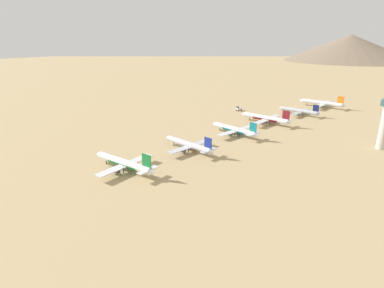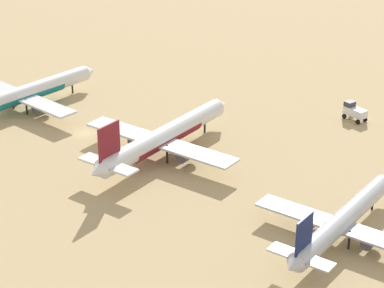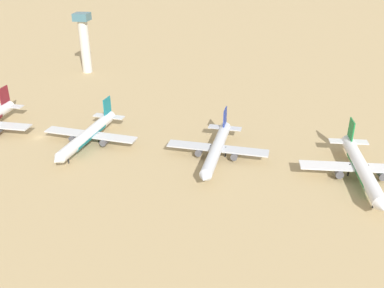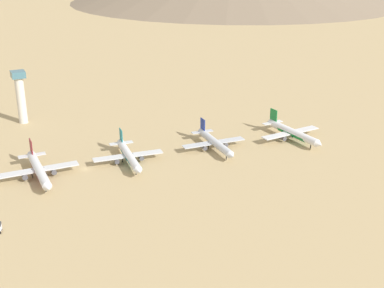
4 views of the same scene
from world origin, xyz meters
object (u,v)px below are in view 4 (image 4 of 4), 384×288
Objects in this scene: parked_jet_2 at (39,170)px; control_tower at (20,94)px; parked_jet_3 at (129,155)px; parked_jet_4 at (215,142)px; parked_jet_5 at (292,132)px.

control_tower is (-78.30, 8.42, 12.32)m from parked_jet_2.
parked_jet_4 is at bearing 85.35° from parked_jet_3.
parked_jet_2 is 79.71m from control_tower.
parked_jet_5 is 1.43× the size of control_tower.
parked_jet_3 is at bearing 21.40° from control_tower.
parked_jet_2 reaches higher than parked_jet_4.
parked_jet_2 is 1.45× the size of control_tower.
parked_jet_3 is at bearing -94.65° from parked_jet_4.
parked_jet_3 is at bearing -96.78° from parked_jet_5.
parked_jet_4 is (3.51, 43.12, -0.00)m from parked_jet_3.
parked_jet_2 is 83.37m from parked_jet_4.
parked_jet_5 is (10.09, 84.86, 0.19)m from parked_jet_3.
parked_jet_3 is (2.38, 40.04, -0.25)m from parked_jet_2.
parked_jet_4 is 1.34× the size of control_tower.
parked_jet_4 is at bearing 85.95° from parked_jet_2.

